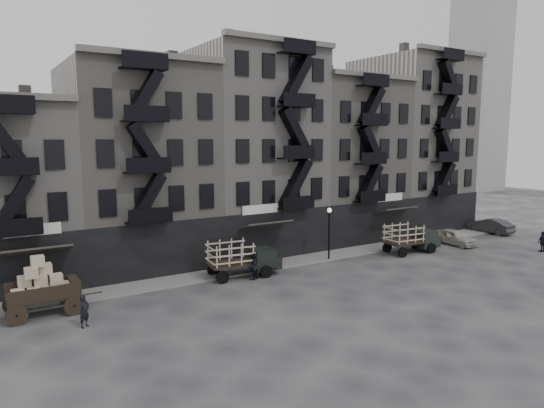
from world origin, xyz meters
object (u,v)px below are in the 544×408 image
pedestrian_mid (253,266)px  policeman (543,242)px  stake_truck_east (411,236)px  stake_truck_west (242,256)px  car_east (455,237)px  car_far (490,226)px  wagon (40,282)px  pedestrian_west (84,311)px

pedestrian_mid → policeman: (25.31, -6.22, -0.04)m
stake_truck_east → policeman: (9.88, -5.84, -0.56)m
stake_truck_west → pedestrian_mid: size_ratio=2.88×
car_east → car_far: car_far is taller
pedestrian_mid → car_far: bearing=156.3°
stake_truck_west → stake_truck_east: 15.78m
stake_truck_east → pedestrian_mid: (-15.44, 0.38, -0.52)m
wagon → policeman: (38.68, -6.58, -1.03)m
pedestrian_west → pedestrian_mid: bearing=-21.6°
wagon → stake_truck_east: wagon is taller
pedestrian_west → policeman: 37.18m
stake_truck_west → pedestrian_west: 12.03m
stake_truck_west → pedestrian_west: size_ratio=3.11×
stake_truck_east → pedestrian_west: 27.25m
car_east → pedestrian_mid: (-21.25, 0.36, 0.22)m
wagon → stake_truck_west: bearing=2.9°
wagon → car_far: 42.44m
wagon → pedestrian_mid: (13.37, -0.36, -0.99)m
car_east → pedestrian_mid: 21.25m
stake_truck_west → pedestrian_west: stake_truck_west is taller
stake_truck_east → car_far: stake_truck_east is taller
car_far → policeman: 8.35m
stake_truck_east → policeman: bearing=-25.3°
wagon → car_east: 34.64m
stake_truck_east → car_east: size_ratio=1.24×
car_east → car_far: bearing=13.2°
wagon → policeman: 39.25m
car_east → pedestrian_mid: pedestrian_mid is taller
stake_truck_west → pedestrian_west: (-11.42, -3.73, -0.62)m
car_east → policeman: bearing=-53.7°
stake_truck_east → policeman: stake_truck_east is taller
car_far → car_east: bearing=9.6°
policeman → car_east: bearing=-43.2°
wagon → pedestrian_west: size_ratio=2.30×
car_east → policeman: 7.13m
car_far → pedestrian_west: size_ratio=2.68×
wagon → policeman: size_ratio=2.23×
pedestrian_west → pedestrian_mid: (11.70, 2.73, 0.07)m
wagon → pedestrian_mid: size_ratio=2.13×
car_far → policeman: size_ratio=2.60×
pedestrian_west → pedestrian_mid: pedestrian_mid is taller
car_east → policeman: policeman is taller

